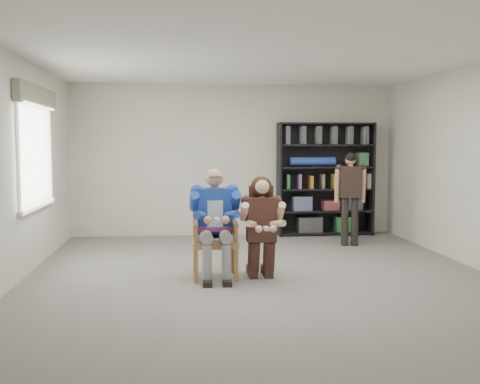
{
  "coord_description": "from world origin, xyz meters",
  "views": [
    {
      "loc": [
        -1.02,
        -6.95,
        1.7
      ],
      "look_at": [
        -0.2,
        0.6,
        1.05
      ],
      "focal_mm": 42.0,
      "sensor_mm": 36.0,
      "label": 1
    }
  ],
  "objects_px": {
    "kneeling_woman": "(262,229)",
    "bookshelf": "(325,179)",
    "standing_man": "(350,199)",
    "armchair": "(215,236)",
    "seated_man": "(215,223)"
  },
  "relations": [
    {
      "from": "seated_man",
      "to": "bookshelf",
      "type": "distance_m",
      "value": 3.95
    },
    {
      "from": "bookshelf",
      "to": "seated_man",
      "type": "bearing_deg",
      "value": -125.33
    },
    {
      "from": "kneeling_woman",
      "to": "standing_man",
      "type": "bearing_deg",
      "value": 50.24
    },
    {
      "from": "armchair",
      "to": "standing_man",
      "type": "bearing_deg",
      "value": 40.69
    },
    {
      "from": "armchair",
      "to": "bookshelf",
      "type": "relative_size",
      "value": 0.51
    },
    {
      "from": "seated_man",
      "to": "standing_man",
      "type": "distance_m",
      "value": 3.14
    },
    {
      "from": "kneeling_woman",
      "to": "bookshelf",
      "type": "height_order",
      "value": "bookshelf"
    },
    {
      "from": "kneeling_woman",
      "to": "bookshelf",
      "type": "distance_m",
      "value": 3.76
    },
    {
      "from": "standing_man",
      "to": "kneeling_woman",
      "type": "bearing_deg",
      "value": -119.16
    },
    {
      "from": "seated_man",
      "to": "bookshelf",
      "type": "relative_size",
      "value": 0.67
    },
    {
      "from": "seated_man",
      "to": "bookshelf",
      "type": "height_order",
      "value": "bookshelf"
    },
    {
      "from": "bookshelf",
      "to": "standing_man",
      "type": "distance_m",
      "value": 1.21
    },
    {
      "from": "kneeling_woman",
      "to": "bookshelf",
      "type": "relative_size",
      "value": 0.61
    },
    {
      "from": "armchair",
      "to": "bookshelf",
      "type": "distance_m",
      "value": 3.97
    },
    {
      "from": "standing_man",
      "to": "bookshelf",
      "type": "bearing_deg",
      "value": 106.41
    }
  ]
}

